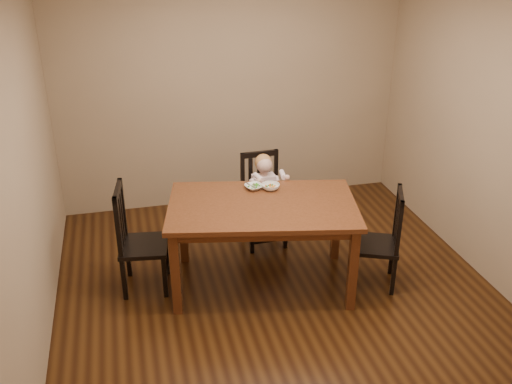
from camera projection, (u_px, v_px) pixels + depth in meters
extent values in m
cube|color=#3E230D|center=(276.00, 288.00, 5.35)|extent=(4.00, 4.00, 0.01)
cube|color=#977E60|center=(231.00, 92.00, 6.53)|extent=(4.00, 0.01, 2.70)
cube|color=#977E60|center=(381.00, 288.00, 3.02)|extent=(4.00, 0.01, 2.70)
cube|color=#977E60|center=(26.00, 177.00, 4.35)|extent=(0.01, 4.00, 2.70)
cube|color=#977E60|center=(489.00, 135.00, 5.21)|extent=(0.01, 4.00, 2.70)
cube|color=#44230F|center=(262.00, 206.00, 5.09)|extent=(1.84, 1.32, 0.04)
cube|color=#44230F|center=(262.00, 213.00, 5.12)|extent=(1.69, 1.16, 0.09)
cube|color=#44230F|center=(176.00, 274.00, 4.85)|extent=(0.09, 0.09, 0.79)
cube|color=#44230F|center=(353.00, 270.00, 4.91)|extent=(0.09, 0.09, 0.79)
cube|color=#44230F|center=(183.00, 226.00, 5.62)|extent=(0.09, 0.09, 0.79)
cube|color=#44230F|center=(336.00, 223.00, 5.68)|extent=(0.09, 0.09, 0.79)
cube|color=black|center=(264.00, 208.00, 5.95)|extent=(0.44, 0.42, 0.04)
cube|color=black|center=(275.00, 216.00, 6.24)|extent=(0.04, 0.04, 0.39)
cube|color=black|center=(243.00, 221.00, 6.14)|extent=(0.04, 0.04, 0.39)
cube|color=black|center=(285.00, 231.00, 5.94)|extent=(0.04, 0.04, 0.39)
cube|color=black|center=(252.00, 236.00, 5.84)|extent=(0.04, 0.04, 0.39)
cube|color=black|center=(276.00, 174.00, 6.02)|extent=(0.04, 0.04, 0.55)
cube|color=black|center=(243.00, 178.00, 5.93)|extent=(0.04, 0.04, 0.55)
cube|color=black|center=(259.00, 154.00, 5.87)|extent=(0.40, 0.05, 0.06)
cube|color=black|center=(268.00, 177.00, 6.01)|extent=(0.04, 0.02, 0.47)
cube|color=black|center=(259.00, 178.00, 5.99)|extent=(0.04, 0.02, 0.47)
cube|color=black|center=(251.00, 179.00, 5.96)|extent=(0.04, 0.02, 0.47)
cube|color=black|center=(144.00, 246.00, 5.20)|extent=(0.48, 0.50, 0.04)
cube|color=black|center=(128.00, 257.00, 5.46)|extent=(0.05, 0.05, 0.41)
cube|color=black|center=(124.00, 280.00, 5.11)|extent=(0.05, 0.05, 0.41)
cube|color=black|center=(166.00, 255.00, 5.49)|extent=(0.05, 0.05, 0.41)
cube|color=black|center=(165.00, 277.00, 5.15)|extent=(0.05, 0.05, 0.41)
cube|color=black|center=(123.00, 207.00, 5.23)|extent=(0.05, 0.05, 0.57)
cube|color=black|center=(118.00, 227.00, 4.88)|extent=(0.05, 0.05, 0.57)
cube|color=black|center=(117.00, 191.00, 4.95)|extent=(0.09, 0.42, 0.06)
cube|color=black|center=(122.00, 215.00, 5.16)|extent=(0.03, 0.05, 0.49)
cube|color=black|center=(121.00, 220.00, 5.07)|extent=(0.03, 0.05, 0.49)
cube|color=black|center=(119.00, 225.00, 4.98)|extent=(0.03, 0.05, 0.49)
cube|color=black|center=(376.00, 245.00, 5.28)|extent=(0.53, 0.54, 0.04)
cube|color=black|center=(393.00, 277.00, 5.18)|extent=(0.05, 0.05, 0.38)
cube|color=black|center=(392.00, 256.00, 5.50)|extent=(0.05, 0.05, 0.38)
cube|color=black|center=(356.00, 273.00, 5.23)|extent=(0.05, 0.05, 0.38)
cube|color=black|center=(356.00, 253.00, 5.55)|extent=(0.05, 0.05, 0.38)
cube|color=black|center=(399.00, 229.00, 4.97)|extent=(0.05, 0.05, 0.54)
cube|color=black|center=(397.00, 210.00, 5.29)|extent=(0.05, 0.05, 0.54)
cube|color=black|center=(401.00, 195.00, 5.03)|extent=(0.19, 0.37, 0.06)
cube|color=black|center=(398.00, 227.00, 5.06)|extent=(0.03, 0.05, 0.46)
cube|color=black|center=(398.00, 222.00, 5.14)|extent=(0.03, 0.05, 0.46)
cube|color=black|center=(397.00, 217.00, 5.22)|extent=(0.03, 0.05, 0.46)
imported|color=white|center=(254.00, 187.00, 5.36)|extent=(0.21, 0.21, 0.04)
imported|color=white|center=(271.00, 187.00, 5.34)|extent=(0.21, 0.21, 0.05)
cube|color=silver|center=(250.00, 185.00, 5.32)|extent=(0.08, 0.09, 0.04)
cube|color=silver|center=(250.00, 186.00, 5.33)|extent=(0.04, 0.04, 0.01)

